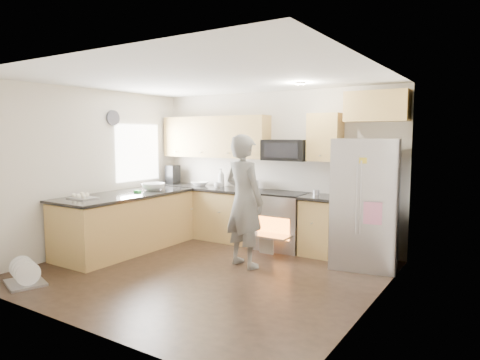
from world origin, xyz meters
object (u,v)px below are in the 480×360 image
Objects in this scene: person at (244,201)px; stove_range at (283,208)px; refrigerator at (366,203)px; dish_rack at (25,277)px.

stove_range is at bearing -76.65° from person.
person reaches higher than refrigerator.
refrigerator is (1.42, -0.24, 0.23)m from stove_range.
refrigerator is 1.71m from person.
stove_range is at bearing 59.16° from dish_rack.
dish_rack is (-3.37, -3.02, -0.82)m from refrigerator.
stove_range is 1.46m from refrigerator.
person is (-0.04, -1.14, 0.26)m from stove_range.
dish_rack is at bearing 63.29° from person.
refrigerator is at bearing 41.90° from dish_rack.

